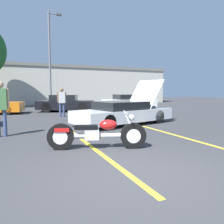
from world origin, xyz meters
TOP-DOWN VIEW (x-y plane):
  - ground_plane at (0.00, 0.00)m, footprint 80.00×80.00m
  - parking_stripe_middle at (-0.10, 1.87)m, footprint 0.12×5.61m
  - parking_stripe_back at (3.00, 1.87)m, footprint 0.12×5.61m
  - far_building at (0.00, 22.95)m, footprint 32.00×4.20m
  - light_pole at (0.91, 16.90)m, footprint 1.21×0.28m
  - motorcycle at (-0.03, 1.95)m, footprint 2.45×1.07m
  - show_car_hood_open at (2.52, 5.49)m, footprint 4.97×2.88m
  - parked_car_right_row at (6.42, 12.52)m, footprint 4.28×2.19m
  - parked_car_mid_right_row at (1.34, 12.73)m, footprint 4.43×3.18m
  - spectator_near_motorcycle at (5.38, 8.94)m, footprint 0.52×0.22m
  - spectator_by_show_car at (0.45, 9.44)m, footprint 0.52×0.22m
  - spectator_midground at (-2.39, 4.62)m, footprint 0.52×0.24m

SIDE VIEW (x-z plane):
  - ground_plane at x=0.00m, z-range 0.00..0.00m
  - parking_stripe_middle at x=-0.10m, z-range 0.00..0.01m
  - parking_stripe_back at x=3.00m, z-range 0.00..0.01m
  - motorcycle at x=-0.03m, z-range -0.09..0.88m
  - show_car_hood_open at x=2.52m, z-range -0.49..1.54m
  - parked_car_right_row at x=6.42m, z-range -0.02..1.20m
  - parked_car_mid_right_row at x=1.34m, z-range -0.02..1.20m
  - spectator_by_show_car at x=0.45m, z-range 0.15..1.82m
  - spectator_near_motorcycle at x=5.38m, z-range 0.16..1.86m
  - spectator_midground at x=-2.39m, z-range 0.18..2.00m
  - far_building at x=0.00m, z-range 0.14..4.54m
  - light_pole at x=0.91m, z-range 0.39..8.75m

